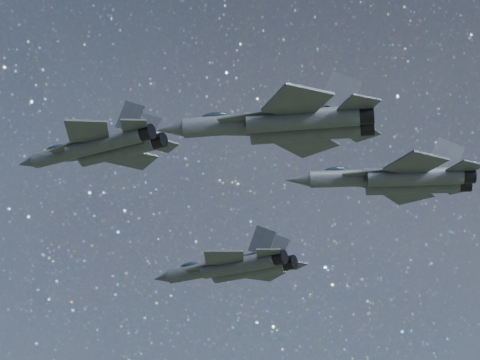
# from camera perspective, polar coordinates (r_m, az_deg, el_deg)

# --- Properties ---
(jet_lead) EXTENTS (17.27, 11.63, 4.35)m
(jet_lead) POSITION_cam_1_polar(r_m,az_deg,el_deg) (76.03, -9.94, 2.32)
(jet_lead) COLOR #32383F
(jet_left) EXTENTS (20.01, 13.26, 5.10)m
(jet_left) POSITION_cam_1_polar(r_m,az_deg,el_deg) (94.16, -0.52, -6.21)
(jet_left) COLOR #32383F
(jet_right) EXTENTS (17.33, 12.33, 4.42)m
(jet_right) POSITION_cam_1_polar(r_m,az_deg,el_deg) (60.61, 3.27, 4.04)
(jet_right) COLOR #32383F
(jet_slot) EXTENTS (17.79, 12.46, 4.48)m
(jet_slot) POSITION_cam_1_polar(r_m,az_deg,el_deg) (74.22, 11.15, 0.07)
(jet_slot) COLOR #32383F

